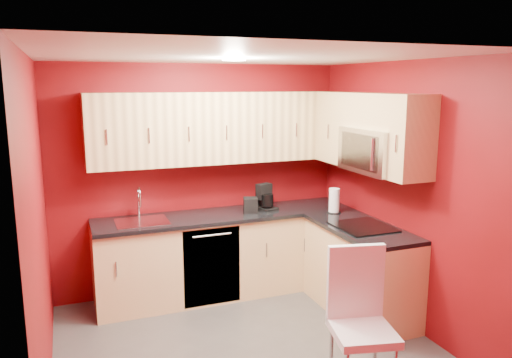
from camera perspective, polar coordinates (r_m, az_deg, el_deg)
floor at (r=4.64m, az=-1.01°, el=-18.71°), size 3.20×3.20×0.00m
ceiling at (r=4.04m, az=-1.13°, el=13.87°), size 3.20×3.20×0.00m
wall_back at (r=5.56m, az=-6.40°, el=0.04°), size 3.20×0.00×3.20m
wall_front at (r=2.87m, az=9.50°, el=-10.48°), size 3.20×0.00×3.20m
wall_left at (r=3.93m, az=-23.63°, el=-5.37°), size 0.00×3.00×3.00m
wall_right at (r=4.93m, az=16.66°, el=-1.75°), size 0.00×3.00×3.00m
base_cabinets_back at (r=5.55m, az=-3.40°, el=-8.66°), size 2.80×0.60×0.87m
base_cabinets_right at (r=5.19m, az=11.79°, el=-10.29°), size 0.60×1.30×0.87m
countertop_back at (r=5.40m, az=-3.41°, el=-4.16°), size 2.80×0.63×0.04m
countertop_right at (r=5.03m, az=11.94°, el=-5.53°), size 0.63×1.27×0.04m
upper_cabinets_back at (r=5.37m, az=-3.98°, el=5.89°), size 2.80×0.35×0.75m
upper_cabinets_right at (r=5.09m, az=12.44°, el=6.10°), size 0.35×1.55×0.75m
microwave at (r=4.90m, az=13.58°, el=3.20°), size 0.42×0.76×0.42m
cooktop at (r=4.99m, az=12.12°, el=-5.36°), size 0.50×0.55×0.01m
sink at (r=5.21m, az=-12.96°, el=-4.36°), size 0.52×0.42×0.35m
dishwasher_front at (r=5.22m, az=-5.06°, el=-9.96°), size 0.60×0.02×0.82m
downlight at (r=4.32m, az=-2.54°, el=13.47°), size 0.20×0.20×0.01m
coffee_maker at (r=5.51m, az=1.29°, el=-2.09°), size 0.23×0.27×0.29m
napkin_holder at (r=5.42m, az=-0.63°, el=-3.00°), size 0.19×0.19×0.16m
paper_towel at (r=5.46m, az=8.93°, el=-2.46°), size 0.18×0.18×0.27m
dining_chair at (r=3.90m, az=12.16°, el=-15.95°), size 0.53×0.55×1.09m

